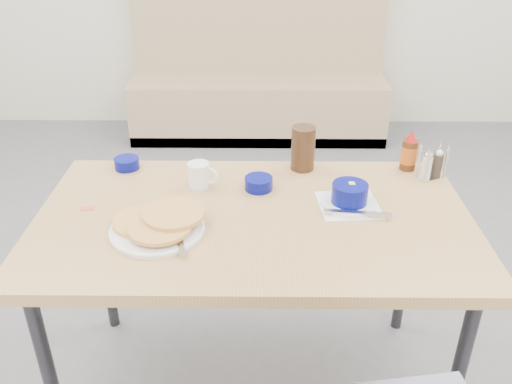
{
  "coord_description": "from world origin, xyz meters",
  "views": [
    {
      "loc": [
        0.02,
        -1.23,
        1.67
      ],
      "look_at": [
        0.01,
        0.3,
        0.82
      ],
      "focal_mm": 38.0,
      "sensor_mm": 36.0,
      "label": 1
    }
  ],
  "objects_px": {
    "grits_setting": "(349,197)",
    "butter_bowl": "(259,183)",
    "amber_tumbler": "(303,148)",
    "booth_bench": "(258,89)",
    "pancake_plate": "(158,225)",
    "creamer_bowl": "(127,163)",
    "condiment_caddy": "(432,166)",
    "syrup_bottle": "(409,153)",
    "dining_table": "(254,231)",
    "coffee_mug": "(200,175)"
  },
  "relations": [
    {
      "from": "booth_bench",
      "to": "coffee_mug",
      "type": "height_order",
      "value": "booth_bench"
    },
    {
      "from": "amber_tumbler",
      "to": "condiment_caddy",
      "type": "height_order",
      "value": "amber_tumbler"
    },
    {
      "from": "coffee_mug",
      "to": "butter_bowl",
      "type": "height_order",
      "value": "coffee_mug"
    },
    {
      "from": "butter_bowl",
      "to": "amber_tumbler",
      "type": "bearing_deg",
      "value": 44.99
    },
    {
      "from": "grits_setting",
      "to": "pancake_plate",
      "type": "bearing_deg",
      "value": -165.36
    },
    {
      "from": "creamer_bowl",
      "to": "amber_tumbler",
      "type": "xyz_separation_m",
      "value": [
        0.66,
        0.01,
        0.06
      ]
    },
    {
      "from": "creamer_bowl",
      "to": "syrup_bottle",
      "type": "xyz_separation_m",
      "value": [
        1.05,
        0.01,
        0.05
      ]
    },
    {
      "from": "booth_bench",
      "to": "amber_tumbler",
      "type": "distance_m",
      "value": 2.26
    },
    {
      "from": "butter_bowl",
      "to": "amber_tumbler",
      "type": "distance_m",
      "value": 0.24
    },
    {
      "from": "coffee_mug",
      "to": "grits_setting",
      "type": "bearing_deg",
      "value": -14.86
    },
    {
      "from": "booth_bench",
      "to": "grits_setting",
      "type": "relative_size",
      "value": 8.18
    },
    {
      "from": "butter_bowl",
      "to": "pancake_plate",
      "type": "bearing_deg",
      "value": -138.31
    },
    {
      "from": "pancake_plate",
      "to": "amber_tumbler",
      "type": "xyz_separation_m",
      "value": [
        0.47,
        0.43,
        0.06
      ]
    },
    {
      "from": "creamer_bowl",
      "to": "syrup_bottle",
      "type": "distance_m",
      "value": 1.05
    },
    {
      "from": "pancake_plate",
      "to": "creamer_bowl",
      "type": "height_order",
      "value": "pancake_plate"
    },
    {
      "from": "dining_table",
      "to": "amber_tumbler",
      "type": "height_order",
      "value": "amber_tumbler"
    },
    {
      "from": "dining_table",
      "to": "grits_setting",
      "type": "bearing_deg",
      "value": 11.47
    },
    {
      "from": "dining_table",
      "to": "pancake_plate",
      "type": "distance_m",
      "value": 0.32
    },
    {
      "from": "grits_setting",
      "to": "dining_table",
      "type": "bearing_deg",
      "value": -168.53
    },
    {
      "from": "grits_setting",
      "to": "butter_bowl",
      "type": "height_order",
      "value": "grits_setting"
    },
    {
      "from": "condiment_caddy",
      "to": "syrup_bottle",
      "type": "distance_m",
      "value": 0.1
    },
    {
      "from": "grits_setting",
      "to": "butter_bowl",
      "type": "distance_m",
      "value": 0.32
    },
    {
      "from": "coffee_mug",
      "to": "amber_tumbler",
      "type": "relative_size",
      "value": 0.67
    },
    {
      "from": "pancake_plate",
      "to": "butter_bowl",
      "type": "xyz_separation_m",
      "value": [
        0.3,
        0.27,
        0.0
      ]
    },
    {
      "from": "booth_bench",
      "to": "syrup_bottle",
      "type": "xyz_separation_m",
      "value": [
        0.57,
        -2.19,
        0.48
      ]
    },
    {
      "from": "condiment_caddy",
      "to": "syrup_bottle",
      "type": "relative_size",
      "value": 0.8
    },
    {
      "from": "pancake_plate",
      "to": "grits_setting",
      "type": "relative_size",
      "value": 1.25
    },
    {
      "from": "booth_bench",
      "to": "amber_tumbler",
      "type": "xyz_separation_m",
      "value": [
        0.18,
        -2.19,
        0.49
      ]
    },
    {
      "from": "pancake_plate",
      "to": "grits_setting",
      "type": "distance_m",
      "value": 0.62
    },
    {
      "from": "dining_table",
      "to": "syrup_bottle",
      "type": "bearing_deg",
      "value": 30.79
    },
    {
      "from": "pancake_plate",
      "to": "syrup_bottle",
      "type": "bearing_deg",
      "value": 26.77
    },
    {
      "from": "syrup_bottle",
      "to": "booth_bench",
      "type": "bearing_deg",
      "value": 104.58
    },
    {
      "from": "coffee_mug",
      "to": "grits_setting",
      "type": "distance_m",
      "value": 0.52
    },
    {
      "from": "grits_setting",
      "to": "amber_tumbler",
      "type": "distance_m",
      "value": 0.31
    },
    {
      "from": "dining_table",
      "to": "condiment_caddy",
      "type": "bearing_deg",
      "value": 23.15
    },
    {
      "from": "pancake_plate",
      "to": "grits_setting",
      "type": "bearing_deg",
      "value": 14.64
    },
    {
      "from": "condiment_caddy",
      "to": "grits_setting",
      "type": "bearing_deg",
      "value": -171.67
    },
    {
      "from": "grits_setting",
      "to": "syrup_bottle",
      "type": "height_order",
      "value": "syrup_bottle"
    },
    {
      "from": "grits_setting",
      "to": "amber_tumbler",
      "type": "bearing_deg",
      "value": 116.26
    },
    {
      "from": "booth_bench",
      "to": "coffee_mug",
      "type": "relative_size",
      "value": 17.03
    },
    {
      "from": "syrup_bottle",
      "to": "pancake_plate",
      "type": "bearing_deg",
      "value": -153.23
    },
    {
      "from": "pancake_plate",
      "to": "butter_bowl",
      "type": "height_order",
      "value": "pancake_plate"
    },
    {
      "from": "grits_setting",
      "to": "butter_bowl",
      "type": "bearing_deg",
      "value": 159.19
    },
    {
      "from": "dining_table",
      "to": "condiment_caddy",
      "type": "height_order",
      "value": "condiment_caddy"
    },
    {
      "from": "amber_tumbler",
      "to": "coffee_mug",
      "type": "bearing_deg",
      "value": -158.9
    },
    {
      "from": "booth_bench",
      "to": "butter_bowl",
      "type": "xyz_separation_m",
      "value": [
        0.02,
        -2.36,
        0.43
      ]
    },
    {
      "from": "coffee_mug",
      "to": "condiment_caddy",
      "type": "bearing_deg",
      "value": 5.22
    },
    {
      "from": "amber_tumbler",
      "to": "condiment_caddy",
      "type": "distance_m",
      "value": 0.47
    },
    {
      "from": "butter_bowl",
      "to": "condiment_caddy",
      "type": "height_order",
      "value": "condiment_caddy"
    },
    {
      "from": "creamer_bowl",
      "to": "syrup_bottle",
      "type": "bearing_deg",
      "value": 0.32
    }
  ]
}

